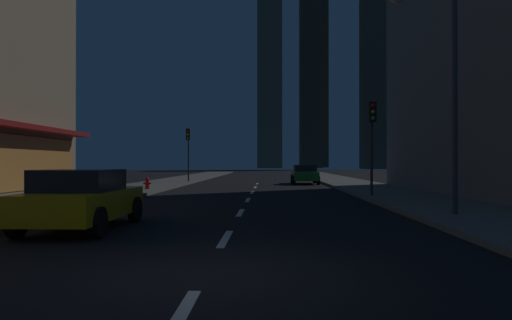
# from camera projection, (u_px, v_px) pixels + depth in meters

# --- Properties ---
(ground_plane) EXTENTS (78.00, 136.00, 0.10)m
(ground_plane) POSITION_uv_depth(u_px,v_px,m) (258.00, 183.00, 38.79)
(ground_plane) COLOR black
(sidewalk_right) EXTENTS (4.00, 76.00, 0.15)m
(sidewalk_right) POSITION_uv_depth(u_px,v_px,m) (344.00, 181.00, 38.59)
(sidewalk_right) COLOR #605E59
(sidewalk_right) RESTS_ON ground
(sidewalk_left) EXTENTS (4.00, 76.00, 0.15)m
(sidewalk_left) POSITION_uv_depth(u_px,v_px,m) (173.00, 181.00, 38.99)
(sidewalk_left) COLOR #605E59
(sidewalk_left) RESTS_ON ground
(lane_marking_center) EXTENTS (0.16, 33.40, 0.01)m
(lane_marking_center) POSITION_uv_depth(u_px,v_px,m) (248.00, 200.00, 20.40)
(lane_marking_center) COLOR silver
(lane_marking_center) RESTS_ON ground
(skyscraper_distant_tall) EXTENTS (7.26, 8.16, 64.09)m
(skyscraper_distant_tall) POSITION_uv_depth(u_px,v_px,m) (270.00, 61.00, 141.11)
(skyscraper_distant_tall) COLOR brown
(skyscraper_distant_tall) RESTS_ON ground
(skyscraper_distant_mid) EXTENTS (6.57, 9.00, 76.81)m
(skyscraper_distant_mid) POSITION_uv_depth(u_px,v_px,m) (311.00, 43.00, 145.40)
(skyscraper_distant_mid) COLOR #38352A
(skyscraper_distant_mid) RESTS_ON ground
(skyscraper_distant_short) EXTENTS (5.09, 5.85, 79.62)m
(skyscraper_distant_short) POSITION_uv_depth(u_px,v_px,m) (320.00, 51.00, 162.34)
(skyscraper_distant_short) COLOR #333026
(skyscraper_distant_short) RESTS_ON ground
(skyscraper_distant_slender) EXTENTS (8.24, 8.33, 44.50)m
(skyscraper_distant_slender) POSITION_uv_depth(u_px,v_px,m) (378.00, 82.00, 120.97)
(skyscraper_distant_slender) COLOR #413E30
(skyscraper_distant_slender) RESTS_ON ground
(car_parked_near) EXTENTS (1.98, 4.24, 1.45)m
(car_parked_near) POSITION_uv_depth(u_px,v_px,m) (82.00, 199.00, 11.43)
(car_parked_near) COLOR gold
(car_parked_near) RESTS_ON ground
(car_parked_far) EXTENTS (1.98, 4.24, 1.45)m
(car_parked_far) POSITION_uv_depth(u_px,v_px,m) (305.00, 174.00, 35.74)
(car_parked_far) COLOR #1E722D
(car_parked_far) RESTS_ON ground
(fire_hydrant_far_left) EXTENTS (0.42, 0.30, 0.65)m
(fire_hydrant_far_left) POSITION_uv_depth(u_px,v_px,m) (147.00, 183.00, 26.44)
(fire_hydrant_far_left) COLOR red
(fire_hydrant_far_left) RESTS_ON sidewalk_left
(traffic_light_near_right) EXTENTS (0.32, 0.48, 4.20)m
(traffic_light_near_right) POSITION_uv_depth(u_px,v_px,m) (372.00, 127.00, 21.03)
(traffic_light_near_right) COLOR #2D2D2D
(traffic_light_near_right) RESTS_ON sidewalk_right
(traffic_light_far_left) EXTENTS (0.32, 0.48, 4.20)m
(traffic_light_far_left) POSITION_uv_depth(u_px,v_px,m) (188.00, 143.00, 37.43)
(traffic_light_far_left) COLOR #2D2D2D
(traffic_light_far_left) RESTS_ON sidewalk_left
(street_lamp_right) EXTENTS (1.96, 0.56, 6.58)m
(street_lamp_right) POSITION_uv_depth(u_px,v_px,m) (425.00, 42.00, 13.48)
(street_lamp_right) COLOR #38383D
(street_lamp_right) RESTS_ON sidewalk_right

